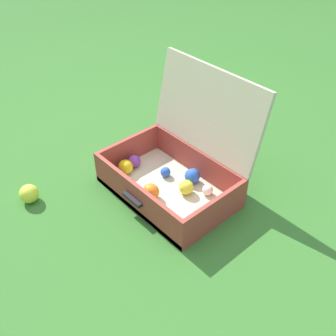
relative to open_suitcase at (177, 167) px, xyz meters
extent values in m
plane|color=#336B28|center=(-0.03, -0.10, -0.12)|extent=(16.00, 16.00, 0.00)
cube|color=beige|center=(0.00, -0.05, -0.11)|extent=(0.57, 0.37, 0.03)
cube|color=#9E3D33|center=(-0.28, -0.05, -0.04)|extent=(0.02, 0.37, 0.15)
cube|color=#9E3D33|center=(0.28, -0.05, -0.04)|extent=(0.02, 0.37, 0.15)
cube|color=#9E3D33|center=(0.00, -0.23, -0.04)|extent=(0.54, 0.02, 0.15)
cube|color=#9E3D33|center=(0.00, 0.12, -0.04)|extent=(0.54, 0.02, 0.15)
cube|color=beige|center=(0.00, 0.17, 0.22)|extent=(0.57, 0.10, 0.37)
cube|color=black|center=(0.00, -0.25, -0.04)|extent=(0.11, 0.02, 0.02)
sphere|color=blue|center=(0.04, 0.06, -0.06)|extent=(0.07, 0.07, 0.07)
sphere|color=#D1B784|center=(0.22, -0.08, -0.07)|extent=(0.05, 0.05, 0.05)
sphere|color=white|center=(0.14, 0.05, -0.07)|extent=(0.05, 0.05, 0.05)
sphere|color=#CCDB38|center=(0.08, -0.01, -0.06)|extent=(0.07, 0.07, 0.07)
sphere|color=blue|center=(-0.07, 0.00, -0.07)|extent=(0.05, 0.05, 0.05)
sphere|color=purple|center=(-0.22, -0.07, -0.06)|extent=(0.06, 0.06, 0.06)
sphere|color=blue|center=(-0.20, -0.18, -0.07)|extent=(0.05, 0.05, 0.05)
sphere|color=orange|center=(0.00, -0.15, -0.06)|extent=(0.07, 0.07, 0.07)
sphere|color=white|center=(0.19, -0.18, -0.07)|extent=(0.05, 0.05, 0.05)
sphere|color=yellow|center=(-0.21, -0.13, -0.06)|extent=(0.07, 0.07, 0.07)
sphere|color=#CCDB38|center=(-0.36, -0.54, -0.08)|extent=(0.08, 0.08, 0.08)
camera|label=1|loc=(1.00, -0.95, 1.09)|focal=43.01mm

